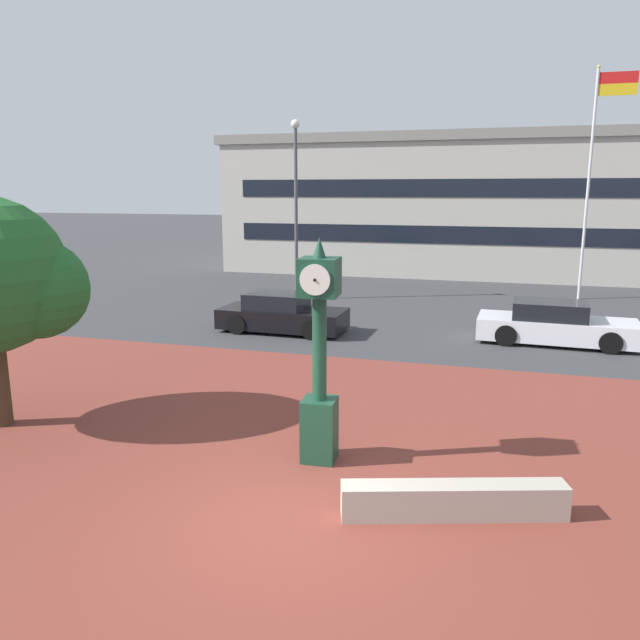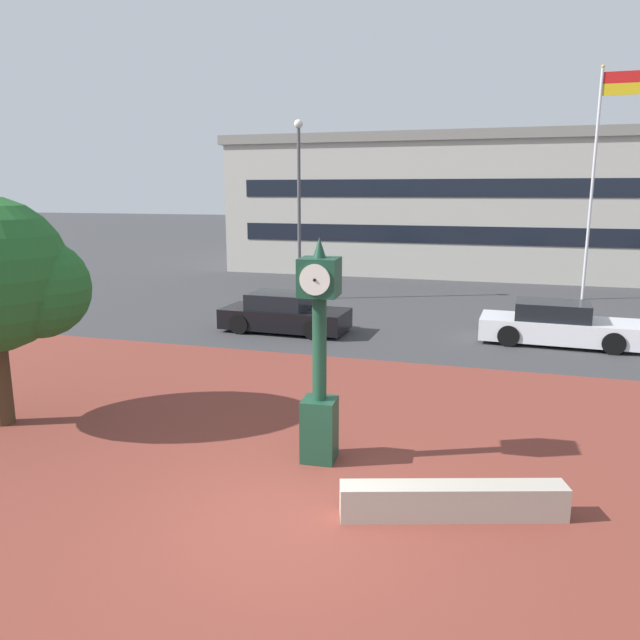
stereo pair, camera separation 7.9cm
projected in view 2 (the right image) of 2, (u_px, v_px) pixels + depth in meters
ground_plane at (288, 521)px, 8.64m from camera, size 200.00×200.00×0.00m
plaza_brick_paving at (332, 455)px, 10.77m from camera, size 44.00×12.55×0.01m
planter_wall at (453, 501)px, 8.68m from camera, size 3.18×1.33×0.50m
street_clock at (319, 362)px, 10.24m from camera, size 0.67×0.74×3.83m
plaza_tree at (0, 278)px, 11.69m from camera, size 3.21×2.99×4.49m
car_street_near at (557, 325)px, 18.49m from camera, size 4.67×1.97×1.28m
car_street_mid at (284, 314)px, 20.13m from camera, size 4.16×1.91×1.28m
flagpole_primary at (598, 167)px, 25.01m from camera, size 1.56×0.14×9.43m
civic_building at (476, 204)px, 37.48m from camera, size 27.18×15.03×7.50m
street_lamp_post at (299, 193)px, 25.31m from camera, size 0.36×0.36×7.36m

